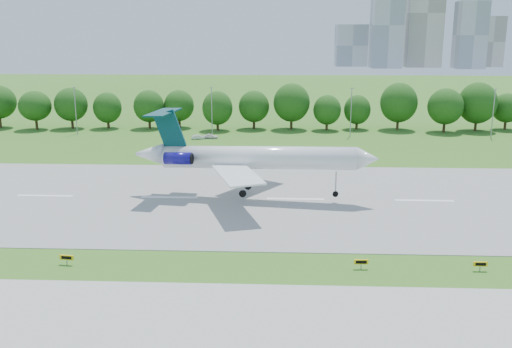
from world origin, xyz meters
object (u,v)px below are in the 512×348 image
at_px(airliner, 246,157).
at_px(service_vehicle_a, 198,137).
at_px(taxi_sign_left, 67,258).
at_px(service_vehicle_b, 211,136).

distance_m(airliner, service_vehicle_a, 53.73).
xyz_separation_m(taxi_sign_left, service_vehicle_a, (3.49, 78.59, -0.32)).
bearing_deg(taxi_sign_left, service_vehicle_a, 94.55).
height_order(service_vehicle_a, service_vehicle_b, service_vehicle_b).
distance_m(airliner, service_vehicle_b, 53.91).
relative_size(taxi_sign_left, service_vehicle_b, 0.46).
height_order(airliner, taxi_sign_left, airliner).
height_order(airliner, service_vehicle_a, airliner).
relative_size(airliner, service_vehicle_a, 11.90).
bearing_deg(service_vehicle_b, taxi_sign_left, 173.10).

